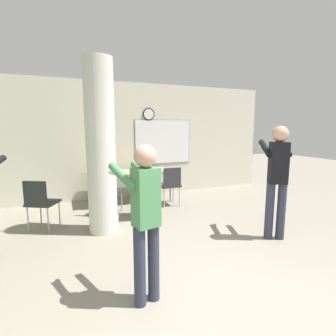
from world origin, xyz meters
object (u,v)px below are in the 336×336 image
object	(u,v)px
chair_table_left	(108,190)
chair_near_pillar	(41,201)
chair_table_right	(170,183)
person_playing_side	(277,174)
bottle_on_table	(152,167)
folding_table	(130,173)
person_playing_front	(145,212)
chair_table_front	(142,191)

from	to	relation	value
chair_table_left	chair_near_pillar	distance (m)	1.23
chair_table_right	person_playing_side	size ratio (longest dim) A/B	0.50
person_playing_side	bottle_on_table	bearing A→B (deg)	111.45
folding_table	chair_table_right	bearing A→B (deg)	-41.96
chair_table_left	chair_near_pillar	bearing A→B (deg)	-163.61
folding_table	person_playing_side	distance (m)	3.29
chair_near_pillar	person_playing_front	bearing A→B (deg)	-66.44
folding_table	person_playing_front	bearing A→B (deg)	-101.90
chair_table_left	chair_table_right	xyz separation A→B (m)	(1.37, 0.08, 0.00)
chair_table_front	folding_table	bearing A→B (deg)	88.23
folding_table	chair_table_left	distance (m)	0.99
bottle_on_table	person_playing_side	world-z (taller)	person_playing_side
chair_near_pillar	person_playing_side	xyz separation A→B (m)	(3.40, -1.77, 0.52)
bottle_on_table	person_playing_front	size ratio (longest dim) A/B	0.14
chair_table_front	chair_table_right	size ratio (longest dim) A/B	1.00
bottle_on_table	chair_table_front	distance (m)	1.15
folding_table	chair_near_pillar	world-z (taller)	chair_near_pillar
person_playing_front	person_playing_side	size ratio (longest dim) A/B	0.90
chair_table_front	person_playing_front	bearing A→B (deg)	-106.31
chair_table_front	chair_table_left	size ratio (longest dim) A/B	1.00
folding_table	chair_table_front	world-z (taller)	chair_table_front
chair_table_right	chair_near_pillar	world-z (taller)	same
chair_table_right	chair_table_front	bearing A→B (deg)	-149.90
folding_table	person_playing_front	distance (m)	3.63
chair_table_front	chair_near_pillar	size ratio (longest dim) A/B	1.00
chair_table_front	chair_table_left	xyz separation A→B (m)	(-0.60, 0.36, 0.00)
bottle_on_table	chair_table_front	world-z (taller)	bottle_on_table
person_playing_side	chair_table_left	bearing A→B (deg)	136.29
person_playing_side	folding_table	bearing A→B (deg)	118.92
chair_table_left	chair_near_pillar	xyz separation A→B (m)	(-1.18, -0.35, 0.00)
chair_table_front	chair_near_pillar	bearing A→B (deg)	179.53
chair_near_pillar	person_playing_side	world-z (taller)	person_playing_side
chair_table_right	person_playing_side	xyz separation A→B (m)	(0.85, -2.20, 0.52)
chair_table_front	person_playing_front	distance (m)	2.57
chair_table_right	person_playing_side	bearing A→B (deg)	-69.00
folding_table	chair_table_front	size ratio (longest dim) A/B	2.18
chair_near_pillar	chair_table_front	bearing A→B (deg)	-0.47
chair_near_pillar	person_playing_side	distance (m)	3.87
chair_table_front	bottle_on_table	bearing A→B (deg)	60.73
person_playing_front	chair_table_right	bearing A→B (deg)	62.76
folding_table	chair_table_left	world-z (taller)	chair_table_left
folding_table	chair_table_right	size ratio (longest dim) A/B	2.18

